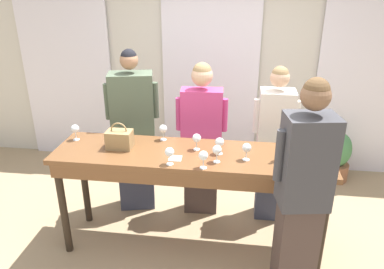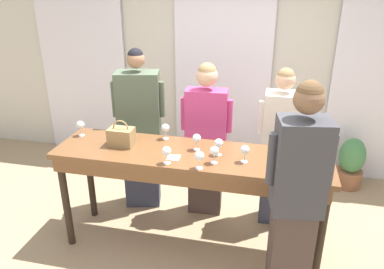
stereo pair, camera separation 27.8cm
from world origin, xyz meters
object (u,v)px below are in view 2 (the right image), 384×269
(host_pouring, at_px, (296,201))
(handbag, at_px, (121,136))
(guest_cream_sweater, at_px, (279,148))
(guest_olive_jacket, at_px, (140,131))
(potted_plant, at_px, (351,163))
(wine_bottle, at_px, (283,152))
(wine_glass_front_mid, at_px, (245,150))
(wine_glass_back_left, at_px, (199,156))
(wine_glass_back_mid, at_px, (80,125))
(wine_glass_center_right, at_px, (165,128))
(tasting_bar, at_px, (190,166))
(wine_glass_center_left, at_px, (214,151))
(wine_glass_front_right, at_px, (219,143))
(wine_glass_front_left, at_px, (167,151))
(guest_pink_top, at_px, (206,139))
(wine_glass_center_mid, at_px, (197,139))

(host_pouring, bearing_deg, handbag, 161.58)
(guest_cream_sweater, bearing_deg, guest_olive_jacket, 180.00)
(potted_plant, bearing_deg, wine_bottle, -119.40)
(host_pouring, bearing_deg, wine_bottle, 102.92)
(wine_glass_front_mid, xyz_separation_m, wine_glass_back_left, (-0.35, -0.20, 0.00))
(wine_glass_back_mid, relative_size, potted_plant, 0.24)
(wine_glass_back_left, height_order, host_pouring, host_pouring)
(wine_bottle, relative_size, wine_glass_center_right, 2.04)
(tasting_bar, xyz_separation_m, wine_bottle, (0.80, -0.01, 0.24))
(wine_glass_center_right, xyz_separation_m, host_pouring, (1.22, -0.76, -0.16))
(wine_glass_center_left, height_order, host_pouring, host_pouring)
(wine_glass_front_right, relative_size, host_pouring, 0.08)
(wine_bottle, bearing_deg, wine_glass_front_left, -167.72)
(handbag, bearing_deg, guest_pink_top, 40.98)
(wine_glass_center_left, bearing_deg, guest_pink_top, 105.79)
(wine_glass_center_mid, bearing_deg, wine_glass_back_left, -74.07)
(wine_glass_front_mid, relative_size, host_pouring, 0.08)
(wine_bottle, height_order, guest_cream_sweater, guest_cream_sweater)
(wine_bottle, distance_m, wine_glass_back_left, 0.71)
(handbag, height_order, potted_plant, handbag)
(handbag, relative_size, guest_pink_top, 0.15)
(tasting_bar, xyz_separation_m, wine_glass_front_left, (-0.15, -0.22, 0.24))
(wine_bottle, bearing_deg, wine_glass_center_right, 165.63)
(wine_glass_center_right, bearing_deg, wine_glass_center_mid, -26.66)
(wine_glass_front_left, relative_size, wine_glass_center_mid, 1.00)
(wine_glass_center_right, bearing_deg, wine_glass_back_left, -49.41)
(wine_bottle, relative_size, guest_cream_sweater, 0.19)
(wine_glass_back_left, bearing_deg, guest_cream_sweater, 54.13)
(wine_glass_back_mid, height_order, potted_plant, wine_glass_back_mid)
(potted_plant, bearing_deg, wine_glass_front_left, -135.81)
(wine_glass_front_mid, height_order, potted_plant, wine_glass_front_mid)
(tasting_bar, relative_size, wine_glass_center_mid, 16.09)
(wine_glass_center_left, distance_m, guest_pink_top, 0.83)
(guest_pink_top, height_order, guest_cream_sweater, guest_pink_top)
(tasting_bar, height_order, wine_glass_front_right, wine_glass_front_right)
(wine_glass_center_left, bearing_deg, host_pouring, -28.18)
(wine_glass_front_right, bearing_deg, wine_glass_back_left, -111.55)
(guest_cream_sweater, xyz_separation_m, potted_plant, (0.92, 0.93, -0.54))
(wine_glass_back_mid, xyz_separation_m, host_pouring, (2.05, -0.64, -0.16))
(handbag, bearing_deg, wine_glass_front_mid, -4.48)
(guest_olive_jacket, bearing_deg, guest_cream_sweater, 0.00)
(host_pouring, bearing_deg, wine_glass_center_mid, 146.27)
(wine_glass_back_mid, bearing_deg, guest_pink_top, 22.36)
(wine_glass_center_left, xyz_separation_m, potted_plant, (1.46, 1.70, -0.81))
(host_pouring, bearing_deg, wine_glass_front_right, 141.69)
(wine_glass_front_left, xyz_separation_m, potted_plant, (1.85, 1.79, -0.81))
(wine_glass_center_left, distance_m, guest_cream_sweater, 0.97)
(wine_glass_center_left, xyz_separation_m, host_pouring, (0.67, -0.36, -0.16))
(wine_glass_front_left, height_order, wine_glass_center_left, same)
(handbag, xyz_separation_m, host_pouring, (1.58, -0.53, -0.14))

